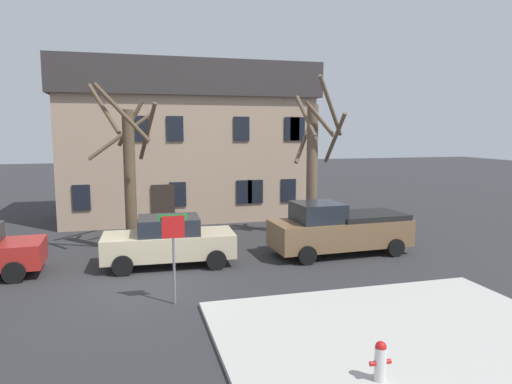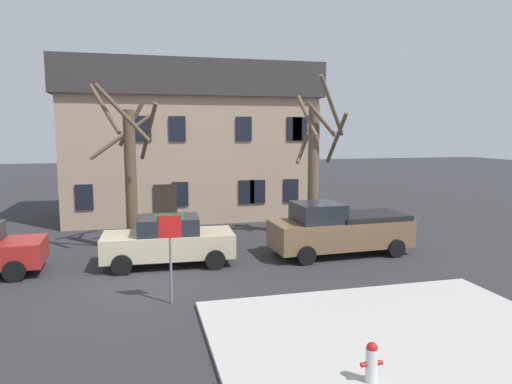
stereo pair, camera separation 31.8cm
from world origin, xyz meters
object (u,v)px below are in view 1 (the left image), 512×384
object	(u,v)px
car_beige_sedan	(169,241)
tree_bare_end	(314,162)
street_sign_pole	(173,241)
building_main	(187,140)
bicycle_leaning	(10,254)
fire_hydrant	(380,360)
pickup_truck_brown	(339,229)
tree_bare_far	(129,169)

from	to	relation	value
car_beige_sedan	tree_bare_end	bearing A→B (deg)	23.88
car_beige_sedan	street_sign_pole	distance (m)	3.93
building_main	bicycle_leaning	world-z (taller)	building_main
car_beige_sedan	building_main	bearing A→B (deg)	79.49
fire_hydrant	building_main	bearing A→B (deg)	93.90
car_beige_sedan	fire_hydrant	distance (m)	9.47
street_sign_pole	bicycle_leaning	xyz separation A→B (m)	(-5.26, 5.37, -1.38)
pickup_truck_brown	fire_hydrant	world-z (taller)	pickup_truck_brown
building_main	tree_bare_end	xyz separation A→B (m)	(4.76, -6.86, -0.86)
pickup_truck_brown	street_sign_pole	xyz separation A→B (m)	(-6.55, -3.65, 0.77)
building_main	tree_bare_far	distance (m)	8.20
street_sign_pole	building_main	bearing A→B (deg)	81.72
building_main	car_beige_sedan	xyz separation A→B (m)	(-1.81, -9.77, -3.31)
tree_bare_far	street_sign_pole	bearing A→B (deg)	-79.56
car_beige_sedan	bicycle_leaning	xyz separation A→B (m)	(-5.42, 1.55, -0.49)
car_beige_sedan	fire_hydrant	bearing A→B (deg)	-70.95
building_main	street_sign_pole	distance (m)	13.94
tree_bare_end	street_sign_pole	bearing A→B (deg)	-135.01
building_main	tree_bare_far	xyz separation A→B (m)	(-3.09, -7.54, -0.93)
fire_hydrant	bicycle_leaning	bearing A→B (deg)	129.05
street_sign_pole	pickup_truck_brown	bearing A→B (deg)	29.11
building_main	pickup_truck_brown	size ratio (longest dim) A/B	2.49
tree_bare_end	bicycle_leaning	bearing A→B (deg)	-173.52
building_main	fire_hydrant	distance (m)	19.11
tree_bare_far	bicycle_leaning	xyz separation A→B (m)	(-4.14, -0.68, -2.87)
tree_bare_far	bicycle_leaning	bearing A→B (deg)	-170.64
building_main	fire_hydrant	xyz separation A→B (m)	(1.28, -18.71, -3.66)
bicycle_leaning	tree_bare_far	bearing A→B (deg)	9.36
building_main	tree_bare_far	size ratio (longest dim) A/B	2.08
tree_bare_end	fire_hydrant	xyz separation A→B (m)	(-3.48, -11.86, -2.81)
fire_hydrant	bicycle_leaning	distance (m)	13.51
tree_bare_far	bicycle_leaning	size ratio (longest dim) A/B	3.78
fire_hydrant	bicycle_leaning	xyz separation A→B (m)	(-8.51, 10.49, -0.14)
car_beige_sedan	street_sign_pole	size ratio (longest dim) A/B	1.85
tree_bare_far	car_beige_sedan	bearing A→B (deg)	-60.13
fire_hydrant	bicycle_leaning	size ratio (longest dim) A/B	0.44
tree_bare_end	car_beige_sedan	world-z (taller)	tree_bare_end
building_main	street_sign_pole	world-z (taller)	building_main
bicycle_leaning	building_main	bearing A→B (deg)	48.64
pickup_truck_brown	bicycle_leaning	world-z (taller)	pickup_truck_brown
building_main	car_beige_sedan	size ratio (longest dim) A/B	2.92
tree_bare_far	fire_hydrant	xyz separation A→B (m)	(4.37, -11.18, -2.73)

